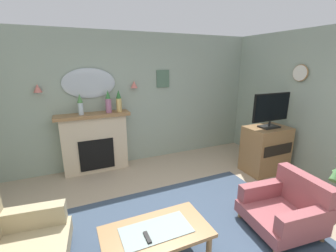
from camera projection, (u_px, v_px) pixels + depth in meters
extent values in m
cube|color=tan|center=(196.00, 252.00, 2.67)|extent=(6.60, 6.45, 0.10)
cube|color=#93A393|center=(129.00, 100.00, 4.74)|extent=(6.60, 0.10, 2.67)
cube|color=#38475B|center=(188.00, 237.00, 2.83)|extent=(3.20, 2.40, 0.01)
cube|color=beige|center=(95.00, 144.00, 4.46)|extent=(1.20, 0.28, 1.10)
cube|color=black|center=(97.00, 154.00, 4.42)|extent=(0.64, 0.12, 0.60)
cube|color=olive|center=(93.00, 115.00, 4.29)|extent=(1.36, 0.36, 0.06)
cylinder|color=silver|center=(81.00, 109.00, 4.15)|extent=(0.09, 0.09, 0.22)
cone|color=#4C8447|center=(80.00, 98.00, 4.10)|extent=(0.10, 0.10, 0.16)
cylinder|color=#9E6084|center=(109.00, 106.00, 4.34)|extent=(0.11, 0.11, 0.27)
cone|color=#38753D|center=(108.00, 94.00, 4.29)|extent=(0.10, 0.10, 0.16)
cylinder|color=tan|center=(119.00, 105.00, 4.42)|extent=(0.10, 0.10, 0.26)
cone|color=#2D6633|center=(118.00, 94.00, 4.37)|extent=(0.10, 0.10, 0.16)
ellipsoid|color=#B2BCC6|center=(89.00, 83.00, 4.26)|extent=(0.96, 0.06, 0.56)
cone|color=#D17066|center=(37.00, 88.00, 3.90)|extent=(0.14, 0.14, 0.14)
cone|color=#D17066|center=(134.00, 84.00, 4.57)|extent=(0.14, 0.14, 0.14)
cylinder|color=silver|center=(300.00, 73.00, 4.16)|extent=(0.04, 0.28, 0.28)
torus|color=olive|center=(300.00, 73.00, 4.16)|extent=(0.03, 0.31, 0.31)
cube|color=#4C6B56|center=(163.00, 79.00, 4.85)|extent=(0.28, 0.03, 0.36)
cube|color=olive|center=(156.00, 232.00, 2.33)|extent=(1.10, 0.60, 0.04)
cube|color=#8C9E99|center=(156.00, 230.00, 2.33)|extent=(0.72, 0.36, 0.01)
cylinder|color=olive|center=(209.00, 251.00, 2.37)|extent=(0.06, 0.06, 0.40)
cylinder|color=olive|center=(105.00, 248.00, 2.41)|extent=(0.06, 0.06, 0.40)
cylinder|color=olive|center=(187.00, 223.00, 2.80)|extent=(0.06, 0.06, 0.40)
cube|color=black|center=(147.00, 238.00, 2.22)|extent=(0.04, 0.16, 0.02)
cube|color=tan|center=(30.00, 217.00, 2.59)|extent=(0.77, 0.25, 0.24)
cylinder|color=olive|center=(66.00, 237.00, 2.77)|extent=(0.07, 0.07, 0.10)
cylinder|color=olive|center=(1.00, 250.00, 2.58)|extent=(0.07, 0.07, 0.10)
cube|color=#934C51|center=(279.00, 217.00, 2.93)|extent=(0.88, 0.88, 0.16)
cube|color=#934C51|center=(304.00, 191.00, 2.95)|extent=(0.25, 0.81, 0.45)
cube|color=#934C51|center=(263.00, 190.00, 3.19)|extent=(0.73, 0.22, 0.22)
cube|color=#934C51|center=(304.00, 221.00, 2.57)|extent=(0.73, 0.22, 0.22)
cylinder|color=olive|center=(240.00, 214.00, 3.18)|extent=(0.06, 0.06, 0.10)
cylinder|color=olive|center=(276.00, 251.00, 2.56)|extent=(0.06, 0.06, 0.10)
cylinder|color=olive|center=(280.00, 205.00, 3.38)|extent=(0.06, 0.06, 0.10)
cylinder|color=olive|center=(322.00, 238.00, 2.76)|extent=(0.06, 0.06, 0.10)
cube|color=olive|center=(265.00, 149.00, 4.46)|extent=(0.80, 0.56, 0.90)
cube|color=black|center=(278.00, 150.00, 4.18)|extent=(0.68, 0.02, 0.20)
cube|color=black|center=(269.00, 127.00, 4.31)|extent=(0.36, 0.24, 0.03)
cylinder|color=black|center=(269.00, 123.00, 4.29)|extent=(0.04, 0.04, 0.10)
cube|color=black|center=(271.00, 107.00, 4.21)|extent=(0.84, 0.04, 0.52)
cube|color=black|center=(272.00, 107.00, 4.19)|extent=(0.80, 0.01, 0.48)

